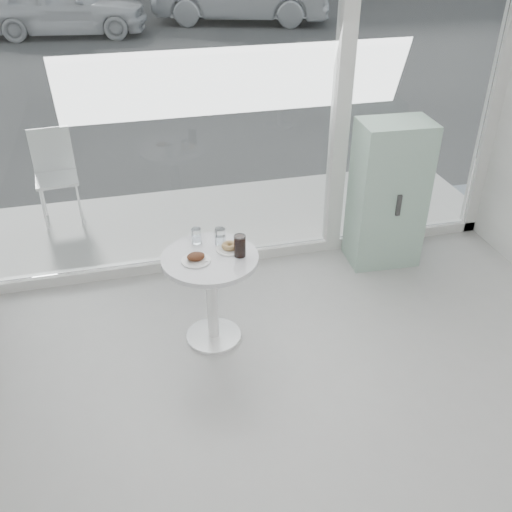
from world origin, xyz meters
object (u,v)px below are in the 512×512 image
object	(u,v)px
mint_cabinet	(388,195)
water_tumbler_a	(196,237)
water_tumbler_b	(220,237)
main_table	(211,281)
plate_donut	(229,247)
car_white	(64,7)
patio_chair	(55,170)
cola_glass	(240,246)
plate_fritter	(196,258)

from	to	relation	value
mint_cabinet	water_tumbler_a	xyz separation A→B (m)	(-1.86, -0.56, 0.13)
water_tumbler_a	water_tumbler_b	xyz separation A→B (m)	(0.17, -0.06, 0.00)
main_table	plate_donut	world-z (taller)	plate_donut
mint_cabinet	car_white	world-z (taller)	same
patio_chair	cola_glass	world-z (taller)	patio_chair
main_table	mint_cabinet	distance (m)	1.96
patio_chair	water_tumbler_a	xyz separation A→B (m)	(1.16, -2.11, 0.22)
mint_cabinet	patio_chair	bearing A→B (deg)	155.86
main_table	water_tumbler_a	world-z (taller)	water_tumbler_a
plate_donut	water_tumbler_b	distance (m)	0.11
plate_fritter	plate_donut	xyz separation A→B (m)	(0.27, 0.10, -0.01)
car_white	mint_cabinet	bearing A→B (deg)	-155.94
plate_donut	water_tumbler_b	bearing A→B (deg)	118.89
cola_glass	water_tumbler_a	bearing A→B (deg)	137.50
plate_fritter	water_tumbler_b	size ratio (longest dim) A/B	1.62
plate_donut	car_white	bearing A→B (deg)	97.38
mint_cabinet	plate_donut	world-z (taller)	mint_cabinet
main_table	cola_glass	size ratio (longest dim) A/B	4.60
plate_fritter	mint_cabinet	bearing A→B (deg)	23.20
cola_glass	plate_fritter	bearing A→B (deg)	179.42
car_white	water_tumbler_a	bearing A→B (deg)	-164.93
mint_cabinet	cola_glass	bearing A→B (deg)	-149.58
patio_chair	plate_fritter	distance (m)	2.62
patio_chair	plate_donut	xyz separation A→B (m)	(1.38, -2.26, 0.19)
water_tumbler_a	plate_fritter	bearing A→B (deg)	-99.61
plate_donut	water_tumbler_b	size ratio (longest dim) A/B	1.56
main_table	water_tumbler_b	xyz separation A→B (m)	(0.11, 0.15, 0.28)
main_table	car_white	xyz separation A→B (m)	(-1.45, 12.54, 0.14)
car_white	water_tumbler_b	bearing A→B (deg)	-164.18
main_table	cola_glass	distance (m)	0.37
water_tumbler_a	water_tumbler_b	distance (m)	0.18
car_white	plate_fritter	distance (m)	12.66
patio_chair	cola_glass	size ratio (longest dim) A/B	5.78
water_tumbler_b	water_tumbler_a	bearing A→B (deg)	160.35
cola_glass	mint_cabinet	bearing A→B (deg)	27.40
main_table	plate_fritter	world-z (taller)	plate_fritter
car_white	plate_donut	world-z (taller)	car_white
plate_fritter	water_tumbler_b	distance (m)	0.29
plate_fritter	water_tumbler_b	bearing A→B (deg)	41.88
main_table	plate_donut	size ratio (longest dim) A/B	3.73
plate_fritter	water_tumbler_b	xyz separation A→B (m)	(0.21, 0.19, 0.03)
cola_glass	main_table	bearing A→B (deg)	169.16
car_white	water_tumbler_b	world-z (taller)	car_white
main_table	mint_cabinet	world-z (taller)	mint_cabinet
main_table	car_white	size ratio (longest dim) A/B	0.19
main_table	car_white	distance (m)	12.63
car_white	water_tumbler_b	xyz separation A→B (m)	(1.56, -12.39, 0.14)
patio_chair	cola_glass	distance (m)	2.78
patio_chair	water_tumbler_b	distance (m)	2.56
water_tumbler_a	patio_chair	bearing A→B (deg)	118.86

